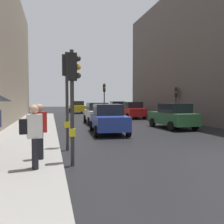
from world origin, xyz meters
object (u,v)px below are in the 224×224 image
car_blue_van (108,119)px  traffic_light_far_median (104,94)px  traffic_light_mid_street (176,98)px  traffic_light_near_left (73,86)px  car_white_compact (98,113)px  car_dark_suv (117,108)px  traffic_light_near_right (67,83)px  car_green_estate (173,116)px  pedestrian_with_black_backpack (33,133)px  car_red_sedan (132,110)px  car_yellow_taxi (77,107)px  pedestrian_in_red_jacket (40,129)px

car_blue_van → traffic_light_far_median: bearing=79.0°
traffic_light_mid_street → car_blue_van: traffic_light_mid_street is taller
traffic_light_near_left → car_white_compact: traffic_light_near_left is taller
car_white_compact → car_dark_suv: bearing=66.7°
traffic_light_near_right → car_green_estate: (7.72, 5.82, -1.84)m
traffic_light_mid_street → pedestrian_with_black_backpack: (-11.81, -13.95, -1.05)m
car_dark_suv → car_red_sedan: (0.11, -5.84, 0.00)m
traffic_light_near_left → car_yellow_taxi: traffic_light_near_left is taller
car_yellow_taxi → car_white_compact: 15.91m
car_white_compact → pedestrian_with_black_backpack: 14.20m
car_dark_suv → car_green_estate: (0.03, -15.12, 0.00)m
car_blue_van → car_white_compact: bearing=85.6°
traffic_light_near_left → car_red_sedan: traffic_light_near_left is taller
traffic_light_mid_street → car_red_sedan: traffic_light_mid_street is taller
traffic_light_far_median → car_blue_van: (-2.50, -12.79, -1.75)m
traffic_light_mid_street → traffic_light_near_right: size_ratio=0.81×
car_dark_suv → car_blue_van: (-4.97, -16.49, 0.00)m
traffic_light_mid_street → pedestrian_with_black_backpack: traffic_light_mid_street is taller
car_dark_suv → car_blue_van: 17.22m
pedestrian_with_black_backpack → car_white_compact: bearing=72.3°
car_blue_van → car_red_sedan: bearing=64.5°
car_blue_van → pedestrian_in_red_jacket: size_ratio=2.44×
car_dark_suv → pedestrian_with_black_backpack: bearing=-110.2°
traffic_light_mid_street → pedestrian_with_black_backpack: size_ratio=1.81×
car_yellow_taxi → pedestrian_with_black_backpack: (-4.31, -29.43, 0.29)m
car_red_sedan → pedestrian_with_black_backpack: size_ratio=2.39×
traffic_light_near_right → pedestrian_with_black_backpack: bearing=-110.8°
car_white_compact → traffic_light_mid_street: bearing=3.2°
traffic_light_mid_street → pedestrian_in_red_jacket: (-11.68, -12.79, -1.08)m
traffic_light_near_right → car_blue_van: (2.72, 4.45, -1.84)m
traffic_light_near_left → car_blue_van: 7.53m
traffic_light_near_left → pedestrian_in_red_jacket: 1.77m
traffic_light_mid_street → car_yellow_taxi: 17.26m
traffic_light_far_median → car_yellow_taxi: (-2.05, 9.17, -1.75)m
traffic_light_near_right → car_yellow_taxi: bearing=83.2°
pedestrian_with_black_backpack → car_blue_van: bearing=62.7°
traffic_light_mid_street → traffic_light_near_right: bearing=-134.3°
traffic_light_mid_street → traffic_light_far_median: 8.36m
car_red_sedan → traffic_light_near_right: bearing=-117.3°
car_yellow_taxi → pedestrian_in_red_jacket: bearing=-98.4°
car_green_estate → pedestrian_with_black_backpack: bearing=-135.1°
car_green_estate → car_white_compact: bearing=134.0°
car_dark_suv → car_blue_van: bearing=-106.8°
pedestrian_with_black_backpack → traffic_light_near_right: bearing=69.2°
traffic_light_mid_street → car_dark_suv: 10.53m
car_green_estate → car_blue_van: 5.18m
car_dark_suv → car_red_sedan: 5.84m
pedestrian_in_red_jacket → car_green_estate: bearing=41.3°
car_yellow_taxi → car_green_estate: size_ratio=1.01×
car_green_estate → car_red_sedan: bearing=89.5°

